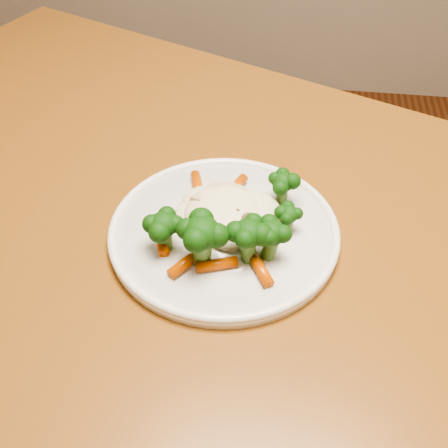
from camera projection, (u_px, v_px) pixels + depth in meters
name	position (u px, v px, depth m)	size (l,w,h in m)	color
dining_table	(197.00, 315.00, 0.67)	(1.49, 1.27, 0.75)	brown
plate	(224.00, 233.00, 0.63)	(0.26, 0.26, 0.01)	white
meal	(228.00, 222.00, 0.60)	(0.17, 0.17, 0.06)	#FAEFC8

